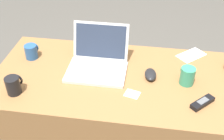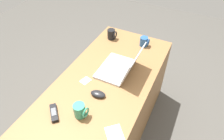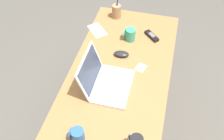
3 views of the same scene
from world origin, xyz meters
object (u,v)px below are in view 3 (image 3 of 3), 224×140
Objects in this scene: computer_mouse at (121,54)px; coffee_mug_spare at (130,34)px; laptop at (106,81)px; cordless_phone at (152,36)px; pen_holder at (116,11)px; coffee_mug_tall at (77,135)px.

coffee_mug_spare reaches higher than computer_mouse.
laptop is 2.59× the size of cordless_phone.
coffee_mug_tall is at bearing -177.06° from pen_holder.
laptop is 3.01× the size of computer_mouse.
coffee_mug_tall is 1.05m from cordless_phone.
laptop is 0.43m from coffee_mug_tall.
laptop is at bearing 167.75° from computer_mouse.
coffee_mug_spare reaches higher than cordless_phone.
laptop is 3.84× the size of coffee_mug_tall.
cordless_phone is at bearing -119.84° from pen_holder.
coffee_mug_spare is at bearing -6.41° from laptop.
pen_holder is (0.27, 0.17, 0.01)m from coffee_mug_spare.
computer_mouse is at bearing 174.63° from coffee_mug_spare.
coffee_mug_spare is (0.20, -0.02, 0.03)m from computer_mouse.
computer_mouse is 1.27× the size of coffee_mug_tall.
computer_mouse reaches higher than cordless_phone.
laptop reaches higher than coffee_mug_tall.
pen_holder is (1.21, 0.06, 0.01)m from coffee_mug_tall.
cordless_phone is (0.58, -0.23, -0.03)m from laptop.
coffee_mug_spare is 0.59× the size of pen_holder.
pen_holder is at bearing 2.94° from coffee_mug_tall.
coffee_mug_tall is (-0.74, 0.09, 0.03)m from computer_mouse.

